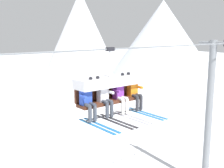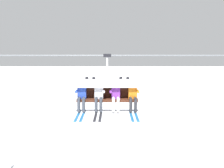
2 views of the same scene
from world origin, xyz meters
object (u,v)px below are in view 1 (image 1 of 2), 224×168
object	(u,v)px
skier_blue	(88,99)
skier_orange	(135,91)
skier_white	(105,96)
chairlift_chair	(109,86)
lift_tower_far	(209,112)
skier_purple	(121,94)

from	to	relation	value
skier_blue	skier_orange	xyz separation A→B (m)	(1.90, 0.00, 0.00)
skier_orange	skier_white	bearing A→B (deg)	180.00
chairlift_chair	skier_orange	world-z (taller)	chairlift_chair
skier_orange	skier_blue	bearing A→B (deg)	180.00
chairlift_chair	skier_blue	size ratio (longest dim) A/B	1.37
lift_tower_far	skier_white	size ratio (longest dim) A/B	4.68
skier_white	skier_orange	size ratio (longest dim) A/B	1.00
lift_tower_far	skier_orange	distance (m)	6.65
chairlift_chair	skier_blue	xyz separation A→B (m)	(-0.95, -0.21, -0.27)
chairlift_chair	lift_tower_far	bearing A→B (deg)	5.61
lift_tower_far	skier_purple	size ratio (longest dim) A/B	4.68
lift_tower_far	chairlift_chair	bearing A→B (deg)	-174.39
chairlift_chair	skier_orange	size ratio (longest dim) A/B	1.37
lift_tower_far	skier_blue	world-z (taller)	lift_tower_far
lift_tower_far	skier_purple	distance (m)	7.25
skier_white	skier_orange	distance (m)	1.27
skier_purple	skier_orange	xyz separation A→B (m)	(0.63, 0.00, 0.00)
chairlift_chair	skier_white	world-z (taller)	chairlift_chair
chairlift_chair	skier_blue	bearing A→B (deg)	-167.30
skier_white	skier_orange	bearing A→B (deg)	0.00
skier_purple	chairlift_chair	bearing A→B (deg)	146.30
skier_blue	skier_orange	size ratio (longest dim) A/B	1.00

